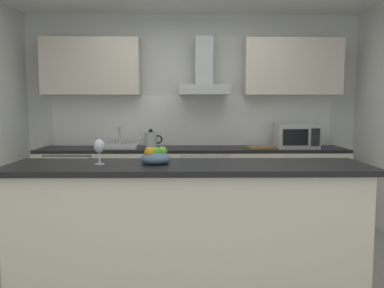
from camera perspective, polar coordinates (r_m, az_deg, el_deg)
The scene contains 15 objects.
ground at distance 3.64m, azimuth 0.42°, elevation -17.55°, with size 5.32×4.65×0.02m, color gray.
wall_back at distance 5.23m, azimuth -0.01°, elevation 4.25°, with size 5.32×0.12×2.60m, color silver.
backsplash_tile at distance 5.16m, azimuth 0.00°, elevation 3.46°, with size 3.67×0.02×0.66m, color white.
counter_back at distance 4.95m, azimuth 0.05°, elevation -5.74°, with size 3.80×0.60×0.90m.
counter_island at distance 2.88m, azimuth -0.62°, elevation -12.83°, with size 2.55×0.64×1.01m.
upper_cabinets at distance 5.03m, azimuth 0.03°, elevation 11.17°, with size 3.75×0.32×0.70m.
oven at distance 4.92m, azimuth 1.77°, elevation -5.68°, with size 0.60×0.62×0.80m.
refrigerator at distance 5.12m, azimuth -16.83°, elevation -5.88°, with size 0.58×0.60×0.85m.
microwave at distance 5.00m, azimuth 14.96°, elevation 1.14°, with size 0.50×0.38×0.30m.
sink at distance 4.93m, azimuth -10.76°, elevation -0.25°, with size 0.50×0.40×0.26m.
kettle at distance 4.83m, azimuth -6.02°, elevation 0.61°, with size 0.29×0.15×0.24m.
range_hood at distance 4.97m, azimuth 1.75°, elevation 9.80°, with size 0.62×0.45×0.72m.
wine_glass at distance 2.81m, azimuth -13.41°, elevation -0.43°, with size 0.08×0.08×0.18m.
fruit_bowl at distance 2.79m, azimuth -5.34°, elevation -1.94°, with size 0.22×0.22×0.13m.
chopping_board at distance 4.92m, azimuth 10.10°, elevation -0.46°, with size 0.34×0.22×0.02m, color #9E7247.
Camera 1 is at (-0.07, -3.35, 1.42)m, focal length 36.52 mm.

